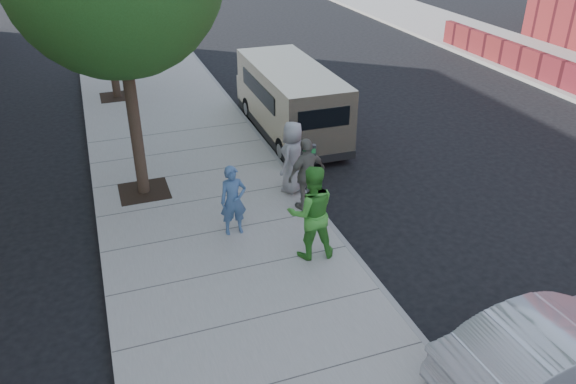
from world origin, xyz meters
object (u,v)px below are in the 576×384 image
at_px(person_officer, 233,201).
at_px(sedan, 560,352).
at_px(person_striped_polo, 307,174).
at_px(van, 290,99).
at_px(person_green_shirt, 311,212).
at_px(person_gray_shirt, 293,157).
at_px(parking_meter, 309,163).

bearing_deg(person_officer, sedan, -56.49).
bearing_deg(person_striped_polo, van, -122.89).
distance_m(van, person_green_shirt, 6.79).
bearing_deg(van, person_gray_shirt, -108.10).
xyz_separation_m(person_officer, person_gray_shirt, (1.86, 1.40, 0.11)).
relative_size(van, person_officer, 3.66).
relative_size(parking_meter, sedan, 0.39).
bearing_deg(person_gray_shirt, sedan, 59.17).
relative_size(parking_meter, van, 0.27).
distance_m(sedan, person_green_shirt, 4.92).
height_order(van, person_officer, van).
distance_m(parking_meter, van, 4.84).
bearing_deg(person_gray_shirt, parking_meter, 48.75).
xyz_separation_m(parking_meter, person_green_shirt, (-0.67, -1.85, -0.15)).
xyz_separation_m(sedan, person_striped_polo, (-1.68, 6.15, 0.36)).
relative_size(parking_meter, person_gray_shirt, 0.88).
distance_m(van, person_gray_shirt, 3.99).
xyz_separation_m(sedan, person_officer, (-3.55, 5.67, 0.28)).
bearing_deg(person_officer, person_green_shirt, -45.99).
bearing_deg(person_officer, van, 60.11).
height_order(person_officer, person_striped_polo, person_striped_polo).
bearing_deg(person_green_shirt, person_gray_shirt, -94.60).
height_order(person_officer, person_gray_shirt, person_gray_shirt).
bearing_deg(van, person_officer, -120.64).
xyz_separation_m(person_gray_shirt, person_striped_polo, (0.00, -0.92, -0.02)).
distance_m(person_officer, person_gray_shirt, 2.33).
xyz_separation_m(van, person_striped_polo, (-1.29, -4.69, -0.10)).
relative_size(person_officer, person_green_shirt, 0.79).
relative_size(person_green_shirt, person_striped_polo, 1.14).
distance_m(van, person_officer, 6.05).
relative_size(parking_meter, person_officer, 1.00).
bearing_deg(person_officer, person_gray_shirt, 38.30).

